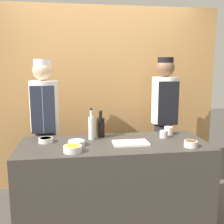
% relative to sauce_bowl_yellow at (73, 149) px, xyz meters
% --- Properties ---
extents(cabinet_wall, '(3.15, 0.18, 2.40)m').
position_rel_sauce_bowl_yellow_xyz_m(cabinet_wall, '(0.40, 1.35, 0.28)').
color(cabinet_wall, '#B7844C').
rests_on(cabinet_wall, ground_plane).
extents(counter, '(1.83, 0.74, 0.89)m').
position_rel_sauce_bowl_yellow_xyz_m(counter, '(0.40, 0.23, -0.48)').
color(counter, '#3D3833').
rests_on(counter, ground_plane).
extents(sauce_bowl_yellow, '(0.16, 0.16, 0.06)m').
position_rel_sauce_bowl_yellow_xyz_m(sauce_bowl_yellow, '(0.00, 0.00, 0.00)').
color(sauce_bowl_yellow, silver).
rests_on(sauce_bowl_yellow, counter).
extents(sauce_bowl_white, '(0.16, 0.16, 0.05)m').
position_rel_sauce_bowl_yellow_xyz_m(sauce_bowl_white, '(0.03, 0.19, -0.01)').
color(sauce_bowl_white, silver).
rests_on(sauce_bowl_white, counter).
extents(sauce_bowl_orange, '(0.14, 0.14, 0.05)m').
position_rel_sauce_bowl_yellow_xyz_m(sauce_bowl_orange, '(-0.26, 0.34, -0.01)').
color(sauce_bowl_orange, silver).
rests_on(sauce_bowl_orange, counter).
extents(sauce_bowl_brown, '(0.12, 0.12, 0.06)m').
position_rel_sauce_bowl_yellow_xyz_m(sauce_bowl_brown, '(1.08, -0.01, 0.00)').
color(sauce_bowl_brown, silver).
rests_on(sauce_bowl_brown, counter).
extents(cutting_board, '(0.34, 0.20, 0.02)m').
position_rel_sauce_bowl_yellow_xyz_m(cutting_board, '(0.55, 0.16, -0.02)').
color(cutting_board, white).
rests_on(cutting_board, counter).
extents(bottle_soy, '(0.09, 0.09, 0.28)m').
position_rel_sauce_bowl_yellow_xyz_m(bottle_soy, '(0.29, 0.47, 0.08)').
color(bottle_soy, black).
rests_on(bottle_soy, counter).
extents(bottle_clear, '(0.06, 0.06, 0.32)m').
position_rel_sauce_bowl_yellow_xyz_m(bottle_clear, '(0.19, 0.38, 0.09)').
color(bottle_clear, silver).
rests_on(bottle_clear, counter).
extents(cup_steel, '(0.08, 0.08, 0.08)m').
position_rel_sauce_bowl_yellow_xyz_m(cup_steel, '(0.94, 0.33, 0.01)').
color(cup_steel, '#B7B7BC').
rests_on(cup_steel, counter).
extents(cup_cream, '(0.10, 0.10, 0.09)m').
position_rel_sauce_bowl_yellow_xyz_m(cup_cream, '(1.04, 0.45, 0.01)').
color(cup_cream, silver).
rests_on(cup_cream, counter).
extents(chef_left, '(0.33, 0.33, 1.70)m').
position_rel_sauce_bowl_yellow_xyz_m(chef_left, '(-0.32, 0.84, 0.02)').
color(chef_left, '#28282D').
rests_on(chef_left, ground_plane).
extents(chef_right, '(0.31, 0.31, 1.73)m').
position_rel_sauce_bowl_yellow_xyz_m(chef_right, '(1.12, 0.84, 0.04)').
color(chef_right, '#28282D').
rests_on(chef_right, ground_plane).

